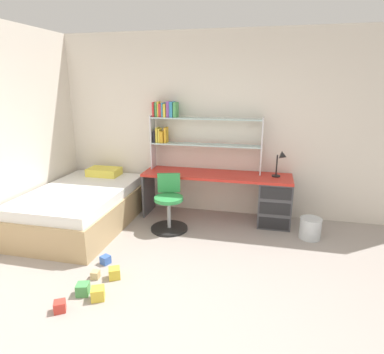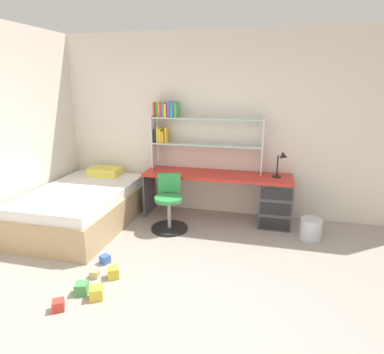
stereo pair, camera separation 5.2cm
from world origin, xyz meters
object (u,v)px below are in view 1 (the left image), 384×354
Objects in this scene: desk at (256,196)px; toy_block_yellow_5 at (98,294)px; toy_block_yellow_0 at (114,273)px; toy_block_blue_1 at (106,260)px; swivel_chair at (169,208)px; toy_block_green_2 at (83,289)px; toy_block_red_3 at (60,306)px; bed_platform at (82,207)px; bookshelf_hutch at (188,128)px; toy_block_natural_4 at (95,275)px; desk_lamp at (282,160)px; waste_bin at (310,228)px.

desk is 17.90× the size of toy_block_yellow_5.
toy_block_yellow_0 is 1.23× the size of toy_block_blue_1.
toy_block_green_2 is at bearing -103.29° from swivel_chair.
toy_block_red_3 is at bearing -91.31° from toy_block_blue_1.
toy_block_green_2 is 0.96× the size of toy_block_yellow_5.
bed_platform is at bearing 124.86° from toy_block_yellow_5.
toy_block_yellow_0 is at bearing -47.54° from bed_platform.
bookshelf_hutch is at bearing 80.40° from swivel_chair.
toy_block_blue_1 is 1.16× the size of toy_block_natural_4.
swivel_chair is at bearing 82.92° from toy_block_yellow_5.
bed_platform is 1.47m from toy_block_natural_4.
desk_lamp is 2.92m from bed_platform.
toy_block_natural_4 is at bearing -166.25° from toy_block_yellow_0.
toy_block_green_2 is at bearing 74.70° from toy_block_red_3.
toy_block_natural_4 is (-2.32, -1.50, -0.10)m from waste_bin.
waste_bin is 2.79m from toy_block_yellow_5.
toy_block_blue_1 is 0.65m from toy_block_yellow_5.
toy_block_red_3 is (-0.57, -2.58, -1.29)m from bookshelf_hutch.
bookshelf_hutch is at bearing 75.58° from toy_block_natural_4.
toy_block_yellow_5 is at bearing -122.27° from desk.
desk is 1.42m from bookshelf_hutch.
toy_block_yellow_0 reaches higher than toy_block_blue_1.
desk_lamp is at bearing 39.46° from toy_block_blue_1.
toy_block_yellow_0 is at bearing -127.18° from desk.
bookshelf_hutch is 4.39× the size of desk_lamp.
toy_block_yellow_5 is at bearing -10.59° from toy_block_green_2.
desk is 7.75× the size of waste_bin.
bed_platform is at bearing -171.98° from swivel_chair.
desk is at bearing 44.40° from toy_block_blue_1.
desk_lamp reaches higher than toy_block_natural_4.
desk_lamp is 3.14× the size of toy_block_yellow_5.
waste_bin is (1.92, 0.14, -0.16)m from swivel_chair.
bookshelf_hutch is 20.51× the size of toy_block_natural_4.
bed_platform is 1.23m from toy_block_blue_1.
toy_block_blue_1 is (-0.44, -1.07, -0.26)m from swivel_chair.
desk is 2.60m from toy_block_yellow_5.
desk reaches higher than toy_block_red_3.
bookshelf_hutch is 14.32× the size of toy_block_yellow_0.
toy_block_natural_4 is at bearing -83.62° from toy_block_blue_1.
toy_block_green_2 is at bearing -102.23° from bookshelf_hutch.
desk_lamp is at bearing 3.30° from desk.
swivel_chair reaches higher than toy_block_blue_1.
toy_block_blue_1 is at bearing -152.92° from waste_bin.
desk is 2.94m from toy_block_red_3.
toy_block_natural_4 is 0.37m from toy_block_yellow_5.
toy_block_natural_4 is at bearing -106.72° from swivel_chair.
toy_block_yellow_0 is 0.34m from toy_block_blue_1.
bookshelf_hutch is 2.24m from toy_block_blue_1.
waste_bin is 2.40× the size of toy_block_yellow_0.
bed_platform is (-1.25, -0.18, -0.02)m from swivel_chair.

